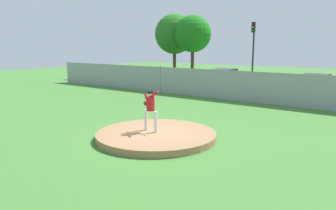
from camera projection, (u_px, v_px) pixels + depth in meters
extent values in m
plane|color=#427A33|center=(227.00, 113.00, 17.32)|extent=(80.00, 80.00, 0.00)
cube|color=#2B2B2D|center=(281.00, 95.00, 23.97)|extent=(44.00, 7.00, 0.01)
cylinder|color=#99704C|center=(156.00, 135.00, 12.60)|extent=(4.64, 4.64, 0.26)
cylinder|color=silver|center=(146.00, 120.00, 12.85)|extent=(0.13, 0.13, 0.82)
cylinder|color=silver|center=(156.00, 122.00, 12.48)|extent=(0.13, 0.13, 0.82)
cylinder|color=maroon|center=(151.00, 104.00, 12.54)|extent=(0.32, 0.32, 0.55)
cylinder|color=maroon|center=(154.00, 95.00, 12.37)|extent=(0.49, 0.14, 0.36)
cylinder|color=maroon|center=(147.00, 100.00, 12.62)|extent=(0.29, 0.12, 0.46)
ellipsoid|color=#4C2D14|center=(146.00, 103.00, 12.77)|extent=(0.20, 0.12, 0.18)
sphere|color=tan|center=(151.00, 94.00, 12.47)|extent=(0.20, 0.20, 0.20)
cylinder|color=black|center=(151.00, 92.00, 12.46)|extent=(0.21, 0.21, 0.09)
sphere|color=white|center=(145.00, 135.00, 12.04)|extent=(0.07, 0.07, 0.07)
cube|color=gray|center=(258.00, 88.00, 20.27)|extent=(38.75, 0.03, 1.97)
cylinder|color=slate|center=(68.00, 72.00, 31.80)|extent=(0.07, 0.07, 2.07)
cylinder|color=slate|center=(161.00, 79.00, 24.88)|extent=(0.07, 0.07, 2.07)
cube|color=#161E4C|center=(222.00, 82.00, 26.47)|extent=(2.06, 4.42, 0.69)
cube|color=black|center=(223.00, 73.00, 26.34)|extent=(1.80, 2.47, 0.68)
cylinder|color=black|center=(229.00, 84.00, 27.62)|extent=(1.90, 0.75, 0.64)
cylinder|color=black|center=(215.00, 88.00, 25.43)|extent=(1.90, 0.75, 0.64)
cube|color=slate|center=(313.00, 89.00, 22.17)|extent=(2.07, 4.68, 0.66)
cube|color=black|center=(313.00, 79.00, 22.05)|extent=(1.80, 2.61, 0.66)
cylinder|color=black|center=(319.00, 91.00, 23.28)|extent=(1.88, 0.75, 0.64)
cylinder|color=black|center=(305.00, 96.00, 21.17)|extent=(1.88, 0.75, 0.64)
cylinder|color=black|center=(253.00, 54.00, 29.40)|extent=(0.14, 0.14, 5.62)
cube|color=black|center=(253.00, 27.00, 28.84)|extent=(0.28, 0.24, 0.90)
sphere|color=red|center=(253.00, 24.00, 28.69)|extent=(0.18, 0.18, 0.18)
sphere|color=orange|center=(253.00, 27.00, 28.74)|extent=(0.18, 0.18, 0.18)
sphere|color=green|center=(253.00, 30.00, 28.79)|extent=(0.18, 0.18, 0.18)
cylinder|color=#4C331E|center=(174.00, 62.00, 39.48)|extent=(0.38, 0.38, 3.27)
sphere|color=#256E1D|center=(175.00, 34.00, 38.88)|extent=(4.74, 4.74, 4.74)
cylinder|color=#4C331E|center=(192.00, 62.00, 37.37)|extent=(0.38, 0.38, 3.42)
sphere|color=#1C7319|center=(193.00, 34.00, 36.80)|extent=(4.19, 4.19, 4.19)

